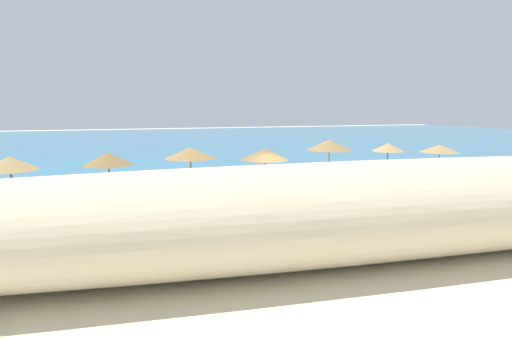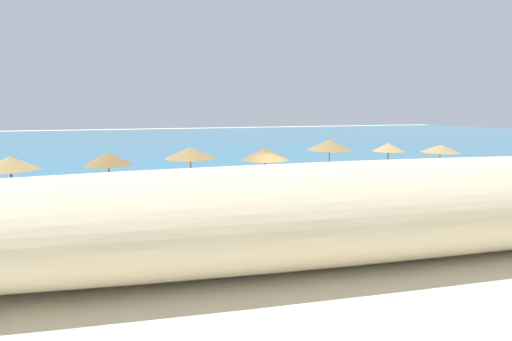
{
  "view_description": "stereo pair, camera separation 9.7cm",
  "coord_description": "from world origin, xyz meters",
  "px_view_note": "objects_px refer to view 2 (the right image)",
  "views": [
    {
      "loc": [
        -7.64,
        -17.84,
        4.58
      ],
      "look_at": [
        -0.65,
        2.26,
        1.25
      ],
      "focal_mm": 27.46,
      "sensor_mm": 36.0,
      "label": 1
    },
    {
      "loc": [
        -7.55,
        -17.87,
        4.58
      ],
      "look_at": [
        -0.65,
        2.26,
        1.25
      ],
      "focal_mm": 27.46,
      "sensor_mm": 36.0,
      "label": 2
    }
  ],
  "objects_px": {
    "beach_umbrella_4": "(330,145)",
    "lounge_chair_2": "(266,188)",
    "beach_umbrella_5": "(388,147)",
    "beach_umbrella_0": "(10,163)",
    "beach_umbrella_2": "(190,153)",
    "beach_umbrella_1": "(108,159)",
    "beach_umbrella_3": "(265,154)",
    "lounge_chair_0": "(462,176)",
    "beach_ball": "(350,194)",
    "lounge_chair_1": "(331,186)",
    "beach_umbrella_6": "(441,149)"
  },
  "relations": [
    {
      "from": "beach_umbrella_5",
      "to": "beach_umbrella_0",
      "type": "bearing_deg",
      "value": -179.56
    },
    {
      "from": "beach_umbrella_5",
      "to": "lounge_chair_2",
      "type": "xyz_separation_m",
      "value": [
        -8.31,
        -1.01,
        -1.8
      ]
    },
    {
      "from": "beach_umbrella_4",
      "to": "lounge_chair_2",
      "type": "distance_m",
      "value": 4.78
    },
    {
      "from": "lounge_chair_2",
      "to": "beach_ball",
      "type": "relative_size",
      "value": 4.56
    },
    {
      "from": "beach_umbrella_3",
      "to": "beach_umbrella_5",
      "type": "bearing_deg",
      "value": 0.67
    },
    {
      "from": "beach_umbrella_5",
      "to": "lounge_chair_0",
      "type": "bearing_deg",
      "value": -15.94
    },
    {
      "from": "beach_umbrella_2",
      "to": "lounge_chair_2",
      "type": "bearing_deg",
      "value": -14.22
    },
    {
      "from": "beach_umbrella_1",
      "to": "beach_umbrella_0",
      "type": "bearing_deg",
      "value": 178.29
    },
    {
      "from": "lounge_chair_0",
      "to": "lounge_chair_2",
      "type": "distance_m",
      "value": 12.93
    },
    {
      "from": "beach_umbrella_3",
      "to": "lounge_chair_2",
      "type": "bearing_deg",
      "value": -106.75
    },
    {
      "from": "beach_umbrella_2",
      "to": "beach_umbrella_4",
      "type": "height_order",
      "value": "beach_umbrella_4"
    },
    {
      "from": "beach_umbrella_1",
      "to": "beach_umbrella_3",
      "type": "relative_size",
      "value": 0.99
    },
    {
      "from": "lounge_chair_0",
      "to": "lounge_chair_2",
      "type": "xyz_separation_m",
      "value": [
        -12.92,
        0.3,
        0.04
      ]
    },
    {
      "from": "beach_umbrella_2",
      "to": "lounge_chair_0",
      "type": "distance_m",
      "value": 16.85
    },
    {
      "from": "beach_umbrella_3",
      "to": "beach_ball",
      "type": "distance_m",
      "value": 4.95
    },
    {
      "from": "beach_umbrella_1",
      "to": "beach_ball",
      "type": "height_order",
      "value": "beach_umbrella_1"
    },
    {
      "from": "beach_umbrella_4",
      "to": "lounge_chair_1",
      "type": "height_order",
      "value": "beach_umbrella_4"
    },
    {
      "from": "beach_umbrella_4",
      "to": "beach_umbrella_5",
      "type": "distance_m",
      "value": 4.12
    },
    {
      "from": "beach_umbrella_5",
      "to": "beach_umbrella_3",
      "type": "bearing_deg",
      "value": -179.33
    },
    {
      "from": "beach_umbrella_5",
      "to": "beach_umbrella_2",
      "type": "bearing_deg",
      "value": -179.73
    },
    {
      "from": "beach_umbrella_3",
      "to": "lounge_chair_0",
      "type": "height_order",
      "value": "beach_umbrella_3"
    },
    {
      "from": "beach_umbrella_3",
      "to": "beach_umbrella_5",
      "type": "distance_m",
      "value": 8.04
    },
    {
      "from": "beach_umbrella_0",
      "to": "beach_ball",
      "type": "xyz_separation_m",
      "value": [
        15.97,
        -2.15,
        -2.05
      ]
    },
    {
      "from": "beach_umbrella_3",
      "to": "beach_umbrella_6",
      "type": "relative_size",
      "value": 1.08
    },
    {
      "from": "lounge_chair_0",
      "to": "beach_ball",
      "type": "xyz_separation_m",
      "value": [
        -8.7,
        -0.99,
        -0.27
      ]
    },
    {
      "from": "beach_umbrella_2",
      "to": "beach_umbrella_5",
      "type": "distance_m",
      "value": 12.08
    },
    {
      "from": "beach_umbrella_0",
      "to": "beach_umbrella_6",
      "type": "relative_size",
      "value": 1.05
    },
    {
      "from": "beach_umbrella_4",
      "to": "beach_umbrella_5",
      "type": "bearing_deg",
      "value": 1.33
    },
    {
      "from": "beach_umbrella_5",
      "to": "lounge_chair_0",
      "type": "relative_size",
      "value": 1.56
    },
    {
      "from": "beach_umbrella_3",
      "to": "lounge_chair_2",
      "type": "distance_m",
      "value": 1.96
    },
    {
      "from": "beach_umbrella_1",
      "to": "lounge_chair_2",
      "type": "distance_m",
      "value": 7.92
    },
    {
      "from": "lounge_chair_1",
      "to": "beach_umbrella_0",
      "type": "bearing_deg",
      "value": 87.85
    },
    {
      "from": "beach_umbrella_1",
      "to": "beach_ball",
      "type": "xyz_separation_m",
      "value": [
        11.9,
        -2.03,
        -2.1
      ]
    },
    {
      "from": "lounge_chair_0",
      "to": "beach_umbrella_3",
      "type": "bearing_deg",
      "value": 67.1
    },
    {
      "from": "beach_umbrella_4",
      "to": "lounge_chair_2",
      "type": "relative_size",
      "value": 1.75
    },
    {
      "from": "beach_umbrella_5",
      "to": "lounge_chair_1",
      "type": "relative_size",
      "value": 1.61
    },
    {
      "from": "beach_umbrella_2",
      "to": "lounge_chair_2",
      "type": "height_order",
      "value": "beach_umbrella_2"
    },
    {
      "from": "beach_umbrella_2",
      "to": "beach_umbrella_6",
      "type": "xyz_separation_m",
      "value": [
        16.02,
        -0.02,
        -0.3
      ]
    },
    {
      "from": "beach_umbrella_5",
      "to": "lounge_chair_0",
      "type": "height_order",
      "value": "beach_umbrella_5"
    },
    {
      "from": "beach_umbrella_5",
      "to": "beach_umbrella_4",
      "type": "bearing_deg",
      "value": -178.67
    },
    {
      "from": "beach_umbrella_1",
      "to": "lounge_chair_1",
      "type": "bearing_deg",
      "value": -4.59
    },
    {
      "from": "beach_umbrella_4",
      "to": "beach_ball",
      "type": "bearing_deg",
      "value": -89.53
    },
    {
      "from": "beach_umbrella_1",
      "to": "lounge_chair_0",
      "type": "distance_m",
      "value": 20.71
    },
    {
      "from": "beach_umbrella_2",
      "to": "beach_umbrella_4",
      "type": "relative_size",
      "value": 0.93
    },
    {
      "from": "beach_umbrella_5",
      "to": "beach_umbrella_6",
      "type": "bearing_deg",
      "value": -1.1
    },
    {
      "from": "beach_umbrella_1",
      "to": "lounge_chair_2",
      "type": "xyz_separation_m",
      "value": [
        7.68,
        -0.74,
        -1.79
      ]
    },
    {
      "from": "beach_umbrella_2",
      "to": "beach_umbrella_1",
      "type": "bearing_deg",
      "value": -176.83
    },
    {
      "from": "beach_umbrella_2",
      "to": "beach_umbrella_4",
      "type": "xyz_separation_m",
      "value": [
        7.97,
        -0.04,
        0.18
      ]
    },
    {
      "from": "beach_umbrella_6",
      "to": "beach_umbrella_2",
      "type": "bearing_deg",
      "value": 179.93
    },
    {
      "from": "beach_umbrella_1",
      "to": "beach_ball",
      "type": "bearing_deg",
      "value": -9.69
    }
  ]
}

